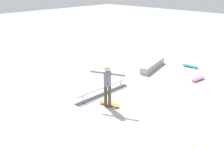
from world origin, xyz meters
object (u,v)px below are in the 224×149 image
at_px(skate_ledge, 153,65).
at_px(skateboard_main, 109,104).
at_px(loose_skateboard_pink, 198,79).
at_px(skater_main, 107,83).
at_px(loose_skateboard_teal, 190,66).
at_px(grind_rail, 103,91).

bearing_deg(skate_ledge, skateboard_main, 14.82).
bearing_deg(skate_ledge, loose_skateboard_pink, 91.99).
relative_size(skate_ledge, skater_main, 1.47).
relative_size(skater_main, loose_skateboard_teal, 1.95).
height_order(grind_rail, skater_main, skater_main).
distance_m(skate_ledge, loose_skateboard_pink, 2.50).
bearing_deg(loose_skateboard_pink, grind_rail, 161.70).
bearing_deg(loose_skateboard_teal, loose_skateboard_pink, 121.81).
bearing_deg(loose_skateboard_teal, skateboard_main, 82.11).
distance_m(grind_rail, loose_skateboard_teal, 5.65).
bearing_deg(skateboard_main, loose_skateboard_teal, 75.17).
bearing_deg(skater_main, skateboard_main, -98.16).
height_order(grind_rail, skate_ledge, skate_ledge).
bearing_deg(skateboard_main, loose_skateboard_pink, 60.92).
relative_size(skater_main, loose_skateboard_pink, 1.94).
height_order(skate_ledge, loose_skateboard_pink, skate_ledge).
xyz_separation_m(skater_main, skateboard_main, (-0.10, -0.03, -0.85)).
relative_size(grind_rail, skater_main, 1.71).
distance_m(skater_main, loose_skateboard_teal, 6.23).
xyz_separation_m(skate_ledge, skater_main, (4.63, 1.23, 0.76)).
bearing_deg(loose_skateboard_teal, skater_main, 82.39).
xyz_separation_m(grind_rail, loose_skateboard_teal, (-5.56, 0.99, -0.06)).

